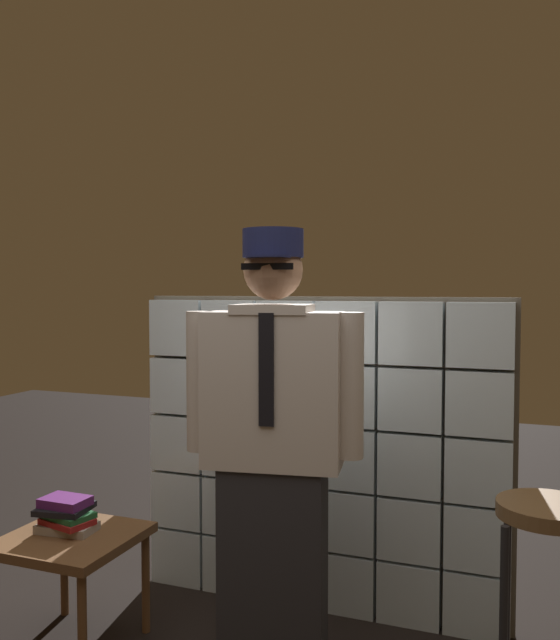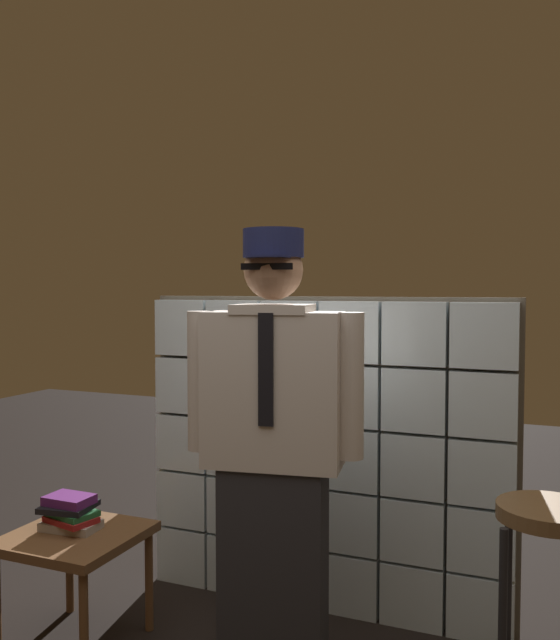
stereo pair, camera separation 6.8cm
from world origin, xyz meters
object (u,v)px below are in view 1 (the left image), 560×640
at_px(bar_stool, 548,563).
at_px(side_table, 72,549).
at_px(standing_person, 273,447).
at_px(book_stack, 66,515).

distance_m(bar_stool, side_table, 1.87).
distance_m(standing_person, side_table, 1.00).
height_order(standing_person, side_table, standing_person).
bearing_deg(side_table, bar_stool, 3.69).
bearing_deg(standing_person, side_table, 176.97).
xyz_separation_m(bar_stool, book_stack, (-1.90, -0.10, -0.04)).
xyz_separation_m(side_table, book_stack, (-0.04, 0.02, 0.13)).
bearing_deg(standing_person, bar_stool, -8.16).
bearing_deg(bar_stool, side_table, -176.31).
bearing_deg(standing_person, book_stack, 175.35).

